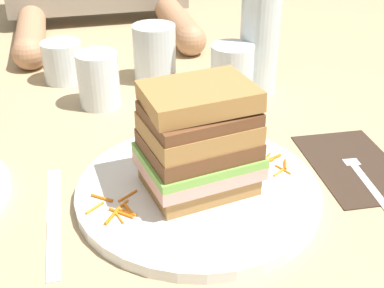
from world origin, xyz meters
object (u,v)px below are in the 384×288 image
water_bottle (262,6)px  empty_tumbler_1 (99,80)px  fork (362,173)px  juice_glass (232,77)px  main_plate (198,190)px  empty_tumbler_2 (153,53)px  sandwich (199,141)px  napkin_dark (354,165)px  empty_tumbler_0 (63,62)px  knife (54,221)px

water_bottle → empty_tumbler_1: 0.28m
fork → juice_glass: size_ratio=1.78×
main_plate → empty_tumbler_2: bearing=88.1°
sandwich → fork: (0.21, -0.01, -0.07)m
empty_tumbler_2 → napkin_dark: bearing=-59.7°
empty_tumbler_1 → main_plate: bearing=-72.1°
main_plate → empty_tumbler_0: 0.42m
water_bottle → empty_tumbler_1: (-0.26, 0.01, -0.10)m
napkin_dark → knife: bearing=-176.7°
fork → water_bottle: water_bottle is taller
empty_tumbler_0 → empty_tumbler_1: empty_tumbler_1 is taller
empty_tumbler_2 → knife: bearing=-116.1°
main_plate → fork: bearing=-2.6°
fork → juice_glass: juice_glass is taller
napkin_dark → empty_tumbler_2: bearing=120.3°
napkin_dark → empty_tumbler_1: 0.41m
water_bottle → empty_tumbler_2: 0.21m
sandwich → empty_tumbler_2: 0.36m
napkin_dark → knife: 0.38m
empty_tumbler_0 → empty_tumbler_2: 0.16m
juice_glass → empty_tumbler_1: size_ratio=1.07×
fork → empty_tumbler_1: size_ratio=1.90×
fork → empty_tumbler_1: 0.42m
knife → empty_tumbler_1: (0.08, 0.29, 0.04)m
empty_tumbler_0 → empty_tumbler_1: 0.13m
main_plate → sandwich: 0.07m
napkin_dark → knife: size_ratio=0.87×
main_plate → empty_tumbler_1: bearing=107.9°
juice_glass → water_bottle: (0.06, 0.03, 0.10)m
main_plate → napkin_dark: 0.21m
juice_glass → empty_tumbler_1: bearing=170.7°
fork → empty_tumbler_2: size_ratio=1.67×
main_plate → water_bottle: 0.35m
knife → sandwich: bearing=3.4°
napkin_dark → fork: fork is taller
water_bottle → juice_glass: bearing=-152.7°
juice_glass → main_plate: bearing=-116.1°
sandwich → empty_tumbler_0: 0.42m
knife → water_bottle: bearing=39.4°
juice_glass → empty_tumbler_2: size_ratio=0.94×
knife → juice_glass: size_ratio=2.13×
fork → sandwich: bearing=177.2°
juice_glass → water_bottle: water_bottle is taller
sandwich → knife: (-0.17, -0.01, -0.07)m
main_plate → empty_tumbler_0: bearing=110.0°
knife → empty_tumbler_0: size_ratio=2.80×
main_plate → empty_tumbler_2: empty_tumbler_2 is taller
main_plate → juice_glass: bearing=63.9°
knife → juice_glass: 0.39m
empty_tumbler_1 → empty_tumbler_2: empty_tumbler_2 is taller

